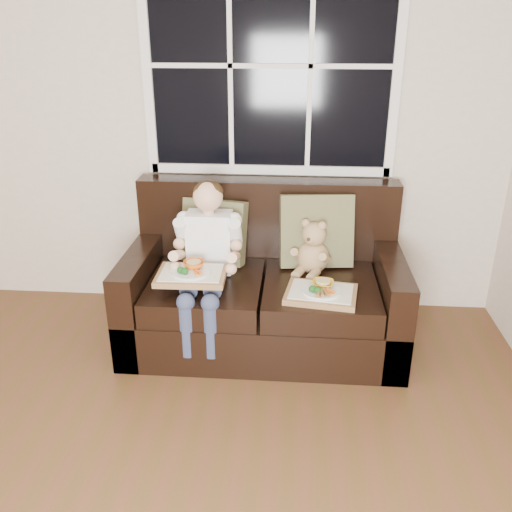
# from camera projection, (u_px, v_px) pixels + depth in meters

# --- Properties ---
(window_back) EXTENTS (1.62, 0.04, 1.37)m
(window_back) POSITION_uv_depth(u_px,v_px,m) (270.00, 66.00, 3.36)
(window_back) COLOR black
(window_back) RESTS_ON room_walls
(loveseat) EXTENTS (1.70, 0.92, 0.96)m
(loveseat) POSITION_uv_depth(u_px,v_px,m) (264.00, 292.00, 3.47)
(loveseat) COLOR black
(loveseat) RESTS_ON ground
(pillow_left) EXTENTS (0.44, 0.28, 0.42)m
(pillow_left) POSITION_uv_depth(u_px,v_px,m) (214.00, 231.00, 3.49)
(pillow_left) COLOR brown
(pillow_left) RESTS_ON loveseat
(pillow_right) EXTENTS (0.48, 0.26, 0.47)m
(pillow_right) POSITION_uv_depth(u_px,v_px,m) (316.00, 231.00, 3.44)
(pillow_right) COLOR brown
(pillow_right) RESTS_ON loveseat
(child) EXTENTS (0.40, 0.60, 0.90)m
(child) POSITION_uv_depth(u_px,v_px,m) (207.00, 248.00, 3.25)
(child) COLOR white
(child) RESTS_ON loveseat
(teddy_bear) EXTENTS (0.25, 0.30, 0.35)m
(teddy_bear) POSITION_uv_depth(u_px,v_px,m) (313.00, 251.00, 3.37)
(teddy_bear) COLOR tan
(teddy_bear) RESTS_ON loveseat
(tray_left) EXTENTS (0.40, 0.31, 0.09)m
(tray_left) POSITION_uv_depth(u_px,v_px,m) (192.00, 273.00, 3.10)
(tray_left) COLOR #8E5E40
(tray_left) RESTS_ON child
(tray_right) EXTENTS (0.44, 0.36, 0.09)m
(tray_right) POSITION_uv_depth(u_px,v_px,m) (321.00, 292.00, 3.09)
(tray_right) COLOR #8E5E40
(tray_right) RESTS_ON loveseat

